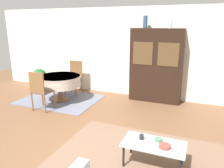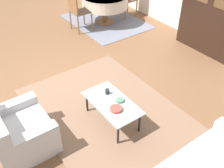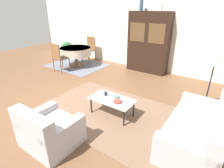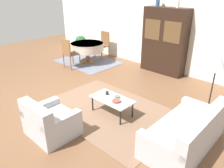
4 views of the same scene
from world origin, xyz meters
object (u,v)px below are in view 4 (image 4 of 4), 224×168
coffee_table (112,100)px  potted_plant (81,42)px  display_cabinet (164,41)px  bowl_small (117,97)px  vase_short (178,4)px  cup (107,93)px  couch (187,134)px  armchair (50,122)px  dining_chair_near (69,52)px  floor_lamp (217,64)px  vase_tall (158,1)px  dining_chair_far (103,43)px  dining_table (87,47)px  bowl (116,101)px

coffee_table → potted_plant: potted_plant is taller
display_cabinet → bowl_small: bearing=-77.7°
vase_short → cup: bearing=-88.7°
couch → armchair: couch is taller
armchair → dining_chair_near: 3.86m
floor_lamp → vase_tall: size_ratio=4.46×
dining_chair_far → floor_lamp: 5.18m
armchair → dining_chair_far: dining_chair_far is taller
coffee_table → dining_chair_far: dining_chair_far is taller
potted_plant → bowl_small: bearing=-30.9°
armchair → vase_tall: size_ratio=2.67×
bowl_small → floor_lamp: bearing=34.8°
display_cabinet → dining_table: (-2.59, -1.06, -0.45)m
couch → dining_table: couch is taller
armchair → cup: armchair is taller
bowl_small → vase_tall: size_ratio=0.38×
floor_lamp → potted_plant: floor_lamp is taller
dining_chair_near → floor_lamp: 4.90m
dining_chair_far → floor_lamp: size_ratio=0.69×
display_cabinet → dining_chair_near: display_cabinet is taller
vase_short → display_cabinet: bearing=-179.8°
dining_chair_near → cup: 3.20m
cup → bowl: (0.39, -0.12, -0.02)m
floor_lamp → bowl_small: size_ratio=11.82×
armchair → cup: (0.14, 1.44, 0.15)m
armchair → dining_chair_near: size_ratio=0.87×
display_cabinet → cup: (0.39, -3.05, -0.61)m
dining_table → bowl_small: 3.78m
cup → potted_plant: potted_plant is taller
coffee_table → bowl_small: (0.05, 0.12, 0.06)m
floor_lamp → bowl: 2.15m
bowl_small → vase_short: vase_short is taller
couch → coffee_table: couch is taller
dining_table → dining_chair_near: bearing=-90.0°
dining_chair_far → bowl_small: bearing=139.4°
bowl → bowl_small: 0.21m
floor_lamp → potted_plant: bearing=165.0°
dining_chair_near → bowl_small: size_ratio=8.17×
dining_table → vase_short: 3.49m
couch → dining_chair_near: (-4.92, 1.12, 0.31)m
dining_table → bowl: (3.37, -2.11, -0.18)m
dining_chair_far → dining_chair_near: bearing=90.0°
display_cabinet → dining_chair_near: bearing=-143.8°
floor_lamp → vase_short: 2.86m
display_cabinet → dining_chair_far: (-2.59, -0.22, -0.45)m
armchair → potted_plant: armchair is taller
coffee_table → bowl: size_ratio=5.40×
dining_table → bowl_small: bearing=-30.9°
dining_chair_near → bowl_small: bearing=-18.8°
display_cabinet → vase_short: 1.21m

